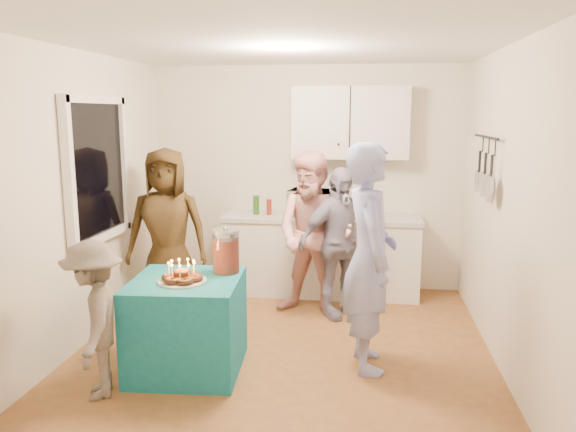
# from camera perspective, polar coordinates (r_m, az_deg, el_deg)

# --- Properties ---
(floor) EXTENTS (4.00, 4.00, 0.00)m
(floor) POSITION_cam_1_polar(r_m,az_deg,el_deg) (5.04, -0.55, -13.69)
(floor) COLOR brown
(floor) RESTS_ON ground
(ceiling) EXTENTS (4.00, 4.00, 0.00)m
(ceiling) POSITION_cam_1_polar(r_m,az_deg,el_deg) (4.63, -0.61, 17.11)
(ceiling) COLOR white
(ceiling) RESTS_ON floor
(back_wall) EXTENTS (3.60, 3.60, 0.00)m
(back_wall) POSITION_cam_1_polar(r_m,az_deg,el_deg) (6.63, 1.93, 3.86)
(back_wall) COLOR silver
(back_wall) RESTS_ON floor
(left_wall) EXTENTS (4.00, 4.00, 0.00)m
(left_wall) POSITION_cam_1_polar(r_m,az_deg,el_deg) (5.23, -20.48, 1.41)
(left_wall) COLOR silver
(left_wall) RESTS_ON floor
(right_wall) EXTENTS (4.00, 4.00, 0.00)m
(right_wall) POSITION_cam_1_polar(r_m,az_deg,el_deg) (4.75, 21.42, 0.48)
(right_wall) COLOR silver
(right_wall) RESTS_ON floor
(window_night) EXTENTS (0.04, 1.00, 1.20)m
(window_night) POSITION_cam_1_polar(r_m,az_deg,el_deg) (5.45, -18.89, 4.50)
(window_night) COLOR black
(window_night) RESTS_ON left_wall
(counter) EXTENTS (2.20, 0.58, 0.86)m
(counter) POSITION_cam_1_polar(r_m,az_deg,el_deg) (6.48, 3.37, -4.15)
(counter) COLOR white
(counter) RESTS_ON floor
(countertop) EXTENTS (2.24, 0.62, 0.05)m
(countertop) POSITION_cam_1_polar(r_m,az_deg,el_deg) (6.38, 3.42, -0.19)
(countertop) COLOR beige
(countertop) RESTS_ON counter
(upper_cabinet) EXTENTS (1.30, 0.30, 0.80)m
(upper_cabinet) POSITION_cam_1_polar(r_m,az_deg,el_deg) (6.41, 6.34, 9.40)
(upper_cabinet) COLOR white
(upper_cabinet) RESTS_ON back_wall
(pot_rack) EXTENTS (0.12, 1.00, 0.60)m
(pot_rack) POSITION_cam_1_polar(r_m,az_deg,el_deg) (5.38, 19.08, 4.94)
(pot_rack) COLOR black
(pot_rack) RESTS_ON right_wall
(microwave) EXTENTS (0.58, 0.44, 0.29)m
(microwave) POSITION_cam_1_polar(r_m,az_deg,el_deg) (6.36, 2.54, 1.35)
(microwave) COLOR white
(microwave) RESTS_ON countertop
(party_table) EXTENTS (0.90, 0.90, 0.76)m
(party_table) POSITION_cam_1_polar(r_m,az_deg,el_deg) (4.68, -10.21, -10.81)
(party_table) COLOR #126C7C
(party_table) RESTS_ON floor
(donut_cake) EXTENTS (0.38, 0.38, 0.18)m
(donut_cake) POSITION_cam_1_polar(r_m,az_deg,el_deg) (4.47, -10.72, -5.51)
(donut_cake) COLOR #381C0C
(donut_cake) RESTS_ON party_table
(punch_jar) EXTENTS (0.22, 0.22, 0.34)m
(punch_jar) POSITION_cam_1_polar(r_m,az_deg,el_deg) (4.66, -6.34, -3.68)
(punch_jar) COLOR red
(punch_jar) RESTS_ON party_table
(man_birthday) EXTENTS (0.56, 0.74, 1.84)m
(man_birthday) POSITION_cam_1_polar(r_m,az_deg,el_deg) (4.55, 8.24, -4.21)
(man_birthday) COLOR #9CA4E3
(man_birthday) RESTS_ON floor
(woman_back_left) EXTENTS (0.90, 0.64, 1.72)m
(woman_back_left) POSITION_cam_1_polar(r_m,az_deg,el_deg) (5.92, -12.16, -1.52)
(woman_back_left) COLOR brown
(woman_back_left) RESTS_ON floor
(woman_back_center) EXTENTS (0.96, 0.83, 1.68)m
(woman_back_center) POSITION_cam_1_polar(r_m,az_deg,el_deg) (5.68, 2.64, -1.96)
(woman_back_center) COLOR #E77A78
(woman_back_center) RESTS_ON floor
(woman_back_right) EXTENTS (0.95, 0.83, 1.54)m
(woman_back_right) POSITION_cam_1_polar(r_m,az_deg,el_deg) (5.70, 5.14, -2.72)
(woman_back_right) COLOR #191139
(woman_back_right) RESTS_ON floor
(child_near_left) EXTENTS (0.68, 0.86, 1.17)m
(child_near_left) POSITION_cam_1_polar(r_m,az_deg,el_deg) (4.37, -19.09, -9.90)
(child_near_left) COLOR #5A5048
(child_near_left) RESTS_ON floor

